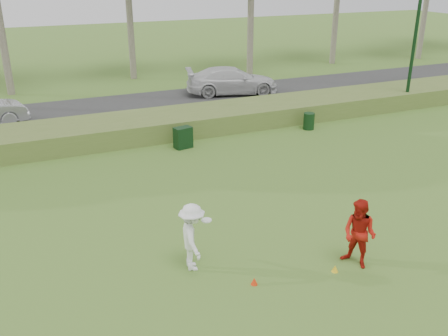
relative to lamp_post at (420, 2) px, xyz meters
name	(u,v)px	position (x,y,z in m)	size (l,w,h in m)	color
ground	(284,266)	(-14.00, -11.00, -5.59)	(120.00, 120.00, 0.00)	#416D24
reed_strip	(156,125)	(-14.00, 1.00, -5.14)	(80.00, 3.00, 0.90)	#526D2B
park_road	(131,107)	(-14.00, 6.00, -5.56)	(80.00, 6.00, 0.06)	#2D2D2D
lamp_post	(420,2)	(0.00, 0.00, 0.00)	(0.70, 0.70, 8.18)	black
player_white	(192,237)	(-16.24, -10.12, -4.67)	(0.96, 1.27, 1.84)	white
player_red	(359,234)	(-12.21, -11.72, -4.65)	(0.92, 0.71, 1.88)	#B0180F
cone_orange	(254,281)	(-15.09, -11.43, -5.50)	(0.17, 0.17, 0.19)	red
cone_yellow	(335,269)	(-12.91, -11.77, -5.50)	(0.17, 0.17, 0.19)	yellow
utility_cabinet	(183,138)	(-13.45, -1.26, -5.13)	(0.74, 0.47, 0.93)	black
trash_bin	(309,121)	(-7.02, -1.15, -5.19)	(0.53, 0.53, 0.80)	black
car_right	(232,81)	(-7.61, 6.60, -4.73)	(2.24, 5.50, 1.60)	silver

